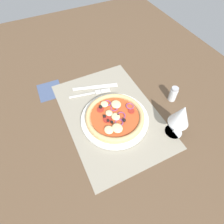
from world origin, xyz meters
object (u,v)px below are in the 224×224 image
(plate, at_px, (114,119))
(napkin, at_px, (50,90))
(knife, at_px, (96,87))
(wine_glass, at_px, (181,116))
(fork, at_px, (92,93))
(pizza, at_px, (114,116))
(pepper_shaker, at_px, (173,94))

(plate, height_order, napkin, plate)
(knife, height_order, wine_glass, wine_glass)
(wine_glass, bearing_deg, plate, -128.68)
(wine_glass, bearing_deg, knife, -152.84)
(plate, relative_size, napkin, 2.35)
(plate, height_order, fork, plate)
(knife, xyz_separation_m, napkin, (-0.07, -0.19, -0.00))
(pizza, xyz_separation_m, fork, (-0.17, -0.02, -0.02))
(pizza, distance_m, pepper_shaker, 0.27)
(knife, bearing_deg, plate, -74.02)
(knife, distance_m, napkin, 0.20)
(pizza, relative_size, wine_glass, 1.51)
(pizza, distance_m, wine_glass, 0.24)
(plate, bearing_deg, knife, 178.80)
(fork, distance_m, napkin, 0.19)
(pepper_shaker, bearing_deg, fork, -120.73)
(pizza, relative_size, knife, 1.15)
(pepper_shaker, bearing_deg, pizza, -91.35)
(wine_glass, height_order, pepper_shaker, wine_glass)
(fork, height_order, knife, knife)
(knife, relative_size, pepper_shaker, 2.92)
(wine_glass, distance_m, napkin, 0.56)
(knife, xyz_separation_m, wine_glass, (0.34, 0.17, 0.09))
(wine_glass, relative_size, pepper_shaker, 2.22)
(fork, height_order, napkin, fork)
(fork, relative_size, pepper_shaker, 2.68)
(plate, height_order, wine_glass, wine_glass)
(pizza, bearing_deg, napkin, -145.54)
(napkin, bearing_deg, pepper_shaker, 58.74)
(plate, height_order, pizza, pizza)
(fork, bearing_deg, pizza, -71.10)
(pepper_shaker, bearing_deg, knife, -127.22)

